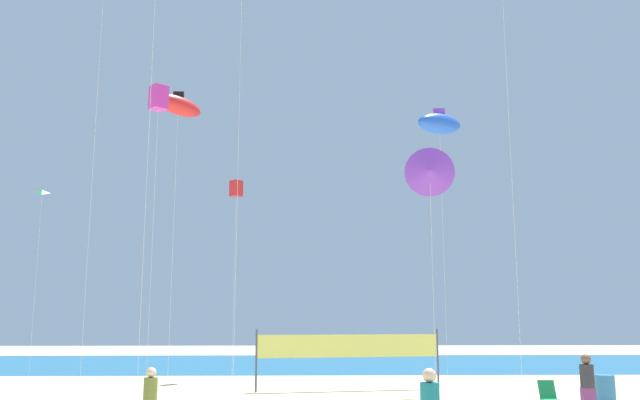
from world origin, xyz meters
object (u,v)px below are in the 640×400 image
at_px(beachgoer_charcoal_shirt, 587,383).
at_px(trash_barrel, 605,390).
at_px(volleyball_net, 350,348).
at_px(kite_magenta_box, 159,99).
at_px(kite_violet_delta, 430,171).
at_px(beachgoer_olive_shirt, 150,396).
at_px(kite_red_inflatable, 178,106).
at_px(kite_green_diamond, 42,194).
at_px(kite_blue_inflatable, 440,124).
at_px(folding_beach_chair, 549,395).
at_px(kite_red_box, 236,189).

xyz_separation_m(beachgoer_charcoal_shirt, trash_barrel, (1.52, 2.27, -0.45)).
distance_m(volleyball_net, kite_magenta_box, 12.33).
height_order(kite_magenta_box, kite_violet_delta, kite_magenta_box).
height_order(beachgoer_olive_shirt, kite_magenta_box, kite_magenta_box).
bearing_deg(kite_red_inflatable, trash_barrel, -16.18).
height_order(kite_violet_delta, kite_green_diamond, kite_green_diamond).
xyz_separation_m(beachgoer_olive_shirt, kite_blue_inflatable, (9.77, 9.62, 10.20)).
height_order(folding_beach_chair, trash_barrel, trash_barrel).
xyz_separation_m(volleyball_net, kite_violet_delta, (2.11, -6.87, 5.80)).
bearing_deg(kite_red_box, folding_beach_chair, -47.36).
distance_m(kite_magenta_box, kite_blue_inflatable, 11.75).
bearing_deg(kite_red_inflatable, folding_beach_chair, -22.38).
height_order(beachgoer_olive_shirt, kite_violet_delta, kite_violet_delta).
xyz_separation_m(trash_barrel, volleyball_net, (-7.97, 5.30, 1.14)).
relative_size(beachgoer_olive_shirt, kite_green_diamond, 0.16).
xyz_separation_m(kite_green_diamond, kite_red_inflatable, (8.50, -8.32, 2.19)).
bearing_deg(kite_green_diamond, folding_beach_chair, -32.53).
relative_size(beachgoer_charcoal_shirt, folding_beach_chair, 1.99).
xyz_separation_m(trash_barrel, kite_red_box, (-13.24, 11.06, 8.78)).
bearing_deg(kite_red_box, volleyball_net, -47.57).
bearing_deg(kite_red_box, kite_red_inflatable, -105.10).
distance_m(folding_beach_chair, kite_red_box, 18.52).
bearing_deg(beachgoer_charcoal_shirt, trash_barrel, 117.14).
relative_size(beachgoer_olive_shirt, trash_barrel, 1.58).
distance_m(kite_magenta_box, kite_violet_delta, 10.68).
bearing_deg(trash_barrel, kite_violet_delta, -165.02).
height_order(kite_violet_delta, kite_red_inflatable, kite_red_inflatable).
bearing_deg(beachgoer_charcoal_shirt, kite_red_inflatable, -145.19).
bearing_deg(kite_blue_inflatable, folding_beach_chair, -73.31).
distance_m(kite_blue_inflatable, kite_violet_delta, 7.89).
height_order(beachgoer_charcoal_shirt, folding_beach_chair, beachgoer_charcoal_shirt).
bearing_deg(kite_green_diamond, beachgoer_charcoal_shirt, -34.19).
bearing_deg(folding_beach_chair, kite_green_diamond, 113.49).
bearing_deg(kite_red_box, kite_magenta_box, -102.85).
xyz_separation_m(volleyball_net, kite_green_diamond, (-15.58, 7.39, 7.64)).
bearing_deg(beachgoer_olive_shirt, kite_blue_inflatable, 1.03).
distance_m(trash_barrel, kite_magenta_box, 18.64).
relative_size(trash_barrel, kite_red_box, 0.10).
xyz_separation_m(kite_blue_inflatable, kite_red_inflatable, (-11.00, -0.84, 0.43)).
bearing_deg(volleyball_net, kite_red_inflatable, -172.50).
xyz_separation_m(beachgoer_olive_shirt, kite_violet_delta, (7.95, 2.85, 6.60)).
bearing_deg(volleyball_net, kite_magenta_box, -155.36).
height_order(beachgoer_charcoal_shirt, kite_red_box, kite_red_box).
bearing_deg(kite_violet_delta, kite_green_diamond, 141.13).
bearing_deg(folding_beach_chair, beachgoer_olive_shirt, 162.77).
bearing_deg(kite_magenta_box, folding_beach_chair, -12.25).
bearing_deg(kite_red_inflatable, kite_magenta_box, -96.46).
relative_size(trash_barrel, volleyball_net, 0.13).
bearing_deg(beachgoer_olive_shirt, beachgoer_charcoal_shirt, -33.65).
xyz_separation_m(beachgoer_olive_shirt, beachgoer_charcoal_shirt, (12.29, 2.14, 0.11)).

